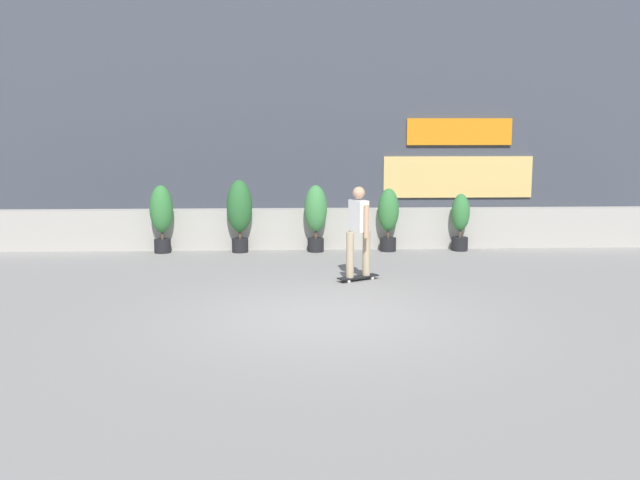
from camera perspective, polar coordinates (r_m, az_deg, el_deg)
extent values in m
plane|color=gray|center=(10.67, 0.35, -6.04)|extent=(48.00, 48.00, 0.00)
cube|color=#B2ADA3|center=(16.46, -0.67, 0.90)|extent=(18.00, 0.40, 0.90)
cube|color=#424751|center=(20.30, -1.05, 10.35)|extent=(20.00, 2.00, 6.50)
cube|color=orange|center=(19.78, 10.88, 8.35)|extent=(2.80, 0.08, 0.70)
cube|color=#F2CC72|center=(19.83, 10.77, 4.88)|extent=(4.00, 0.06, 1.10)
cylinder|color=black|center=(16.30, -12.26, -0.46)|extent=(0.36, 0.36, 0.30)
cylinder|color=brown|center=(16.26, -12.28, 0.32)|extent=(0.06, 0.06, 0.15)
ellipsoid|color=#387F3D|center=(16.18, -12.35, 2.40)|extent=(0.51, 0.51, 1.03)
cylinder|color=black|center=(16.09, -6.29, -0.42)|extent=(0.36, 0.36, 0.30)
cylinder|color=brown|center=(16.06, -6.30, 0.37)|extent=(0.06, 0.06, 0.15)
ellipsoid|color=#2D6B33|center=(15.97, -6.34, 2.67)|extent=(0.56, 0.56, 1.15)
cylinder|color=black|center=(16.07, -0.34, -0.38)|extent=(0.36, 0.36, 0.30)
cylinder|color=brown|center=(16.03, -0.34, 0.41)|extent=(0.06, 0.06, 0.15)
ellipsoid|color=#428C47|center=(15.95, -0.34, 2.49)|extent=(0.50, 0.50, 1.02)
cylinder|color=black|center=(16.20, 5.35, -0.34)|extent=(0.36, 0.36, 0.30)
cylinder|color=brown|center=(16.17, 5.37, 0.44)|extent=(0.06, 0.06, 0.15)
ellipsoid|color=#387F3D|center=(16.10, 5.39, 2.37)|extent=(0.46, 0.46, 0.94)
cylinder|color=black|center=(16.50, 10.91, -0.30)|extent=(0.36, 0.36, 0.30)
cylinder|color=brown|center=(16.47, 10.93, 0.47)|extent=(0.06, 0.06, 0.15)
ellipsoid|color=#387F3D|center=(16.40, 10.98, 2.15)|extent=(0.40, 0.40, 0.82)
cube|color=black|center=(13.12, 3.01, -2.91)|extent=(0.79, 0.57, 0.02)
cylinder|color=silver|center=(12.91, 2.27, -3.26)|extent=(0.06, 0.05, 0.06)
cylinder|color=silver|center=(13.04, 1.87, -3.14)|extent=(0.06, 0.05, 0.06)
cylinder|color=silver|center=(13.21, 4.13, -3.00)|extent=(0.06, 0.05, 0.06)
cylinder|color=silver|center=(13.34, 3.72, -2.88)|extent=(0.06, 0.05, 0.06)
cylinder|color=tan|center=(12.93, 2.37, -1.18)|extent=(0.14, 0.14, 0.82)
cylinder|color=tan|center=(13.14, 3.66, -1.03)|extent=(0.14, 0.14, 0.82)
cube|color=white|center=(12.93, 3.05, 1.91)|extent=(0.35, 0.41, 0.56)
sphere|color=tan|center=(12.89, 3.06, 3.72)|extent=(0.22, 0.22, 0.22)
cylinder|color=tan|center=(12.75, 3.66, 1.44)|extent=(0.09, 0.09, 0.58)
cylinder|color=tan|center=(13.13, 2.45, 1.67)|extent=(0.09, 0.09, 0.58)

